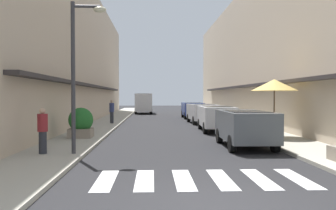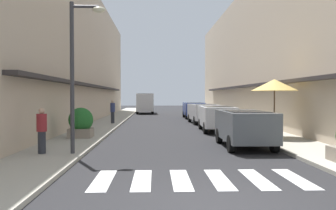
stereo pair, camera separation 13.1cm
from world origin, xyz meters
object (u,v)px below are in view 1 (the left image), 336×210
parked_car_mid (216,116)px  planter_midblock (81,123)px  street_lamp (79,61)px  pedestrian_walking_near (43,130)px  cafe_umbrella (274,85)px  delivery_van (143,102)px  parked_car_far (202,111)px  parked_car_distant (192,108)px  pedestrian_walking_far (112,111)px  parked_car_near (245,124)px

parked_car_mid → planter_midblock: planter_midblock is taller
street_lamp → pedestrian_walking_near: bearing=179.2°
cafe_umbrella → delivery_van: bearing=105.3°
planter_midblock → parked_car_far: bearing=53.6°
parked_car_distant → delivery_van: (-4.81, 9.38, 0.48)m
cafe_umbrella → pedestrian_walking_far: 12.41m
parked_car_far → street_lamp: (-6.18, -14.23, 2.33)m
parked_car_mid → street_lamp: (-6.18, -8.31, 2.33)m
pedestrian_walking_near → cafe_umbrella: bearing=98.7°
cafe_umbrella → pedestrian_walking_near: 10.66m
parked_car_distant → pedestrian_walking_far: (-6.63, -7.19, 0.08)m
cafe_umbrella → planter_midblock: (-9.17, 0.09, -1.78)m
parked_car_far → planter_midblock: planter_midblock is taller
parked_car_far → street_lamp: bearing=-113.5°
parked_car_far → street_lamp: size_ratio=0.85×
delivery_van → parked_car_distant: bearing=-62.8°
parked_car_mid → pedestrian_walking_near: 11.12m
parked_car_distant → street_lamp: 21.45m
parked_car_far → street_lamp: street_lamp is taller
parked_car_mid → cafe_umbrella: bearing=-60.9°
parked_car_far → parked_car_near: bearing=-90.0°
street_lamp → planter_midblock: street_lamp is taller
street_lamp → cafe_umbrella: street_lamp is taller
delivery_van → pedestrian_walking_near: bearing=-95.0°
planter_midblock → pedestrian_walking_near: 4.63m
cafe_umbrella → parked_car_near: bearing=-128.9°
parked_car_mid → parked_car_distant: bearing=90.0°
parked_car_distant → pedestrian_walking_near: size_ratio=2.71×
delivery_van → street_lamp: size_ratio=1.07×
pedestrian_walking_near → pedestrian_walking_far: pedestrian_walking_far is taller
parked_car_near → pedestrian_walking_far: size_ratio=2.38×
pedestrian_walking_near → parked_car_near: bearing=87.8°
delivery_van → pedestrian_walking_far: (-1.81, -16.57, -0.41)m
parked_car_far → pedestrian_walking_near: (-7.41, -14.22, 0.00)m
pedestrian_walking_far → parked_car_near: bearing=17.4°
parked_car_distant → street_lamp: street_lamp is taller
planter_midblock → pedestrian_walking_far: 8.61m
delivery_van → pedestrian_walking_far: 16.67m
delivery_van → parked_car_near: bearing=-80.2°
street_lamp → pedestrian_walking_near: (-1.23, 0.02, -2.33)m
pedestrian_walking_near → parked_car_distant: bearing=143.2°
parked_car_mid → parked_car_far: same height
pedestrian_walking_near → street_lamp: bearing=72.5°
parked_car_distant → delivery_van: 10.55m
delivery_van → street_lamp: 29.88m
pedestrian_walking_near → pedestrian_walking_far: (0.79, 13.21, 0.07)m
parked_car_mid → street_lamp: size_ratio=0.83×
pedestrian_walking_far → cafe_umbrella: bearing=32.1°
cafe_umbrella → pedestrian_walking_far: (-8.72, 8.68, -1.58)m
parked_car_near → delivery_van: delivery_van is taller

